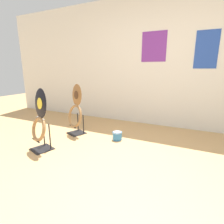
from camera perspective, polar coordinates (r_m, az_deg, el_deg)
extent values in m
plane|color=tan|center=(1.89, -1.69, -24.58)|extent=(14.00, 14.00, 0.00)
cube|color=silver|center=(3.76, 15.55, 15.30)|extent=(8.00, 0.06, 2.60)
cube|color=#284CAD|center=(3.68, 28.48, 17.49)|extent=(0.38, 0.01, 0.65)
cube|color=purple|center=(3.78, 13.53, 20.03)|extent=(0.49, 0.01, 0.57)
cube|color=black|center=(3.37, -11.44, -6.72)|extent=(0.37, 0.37, 0.01)
cylinder|color=black|center=(3.44, -11.09, -3.15)|extent=(0.02, 0.02, 0.35)
cylinder|color=black|center=(3.28, -9.34, -3.92)|extent=(0.02, 0.02, 0.35)
cylinder|color=black|center=(3.29, -12.72, -4.65)|extent=(0.21, 0.10, 0.02)
torus|color=#9E7042|center=(3.26, -12.03, -1.31)|extent=(0.45, 0.30, 0.42)
ellipsoid|color=#936033|center=(3.21, -11.42, 5.46)|extent=(0.32, 0.17, 0.39)
ellipsoid|color=#4C2D19|center=(3.21, -11.64, 5.45)|extent=(0.14, 0.07, 0.15)
sphere|color=silver|center=(3.32, -12.25, 2.23)|extent=(0.02, 0.02, 0.02)
sphere|color=silver|center=(3.16, -10.67, 1.76)|extent=(0.02, 0.02, 0.02)
cube|color=black|center=(2.88, -21.86, -11.13)|extent=(0.35, 0.35, 0.01)
cylinder|color=black|center=(2.92, -21.42, -6.48)|extent=(0.02, 0.02, 0.39)
cylinder|color=black|center=(2.76, -19.63, -7.55)|extent=(0.02, 0.02, 0.39)
cylinder|color=black|center=(2.79, -23.59, -8.51)|extent=(0.22, 0.09, 0.02)
torus|color=#9E7042|center=(2.76, -22.85, -5.14)|extent=(0.39, 0.25, 0.36)
ellipsoid|color=black|center=(2.69, -22.31, 2.60)|extent=(0.36, 0.17, 0.43)
ellipsoid|color=yellow|center=(2.69, -22.60, 2.58)|extent=(0.16, 0.07, 0.16)
sphere|color=silver|center=(2.82, -23.15, -1.53)|extent=(0.02, 0.02, 0.02)
sphere|color=silver|center=(2.64, -21.43, -2.32)|extent=(0.02, 0.02, 0.02)
cylinder|color=teal|center=(3.00, 1.71, -7.77)|extent=(0.16, 0.16, 0.14)
torus|color=silver|center=(2.97, 1.72, -6.63)|extent=(0.16, 0.16, 0.01)
cylinder|color=#B2B2B7|center=(2.97, 1.72, -6.48)|extent=(0.14, 0.14, 0.00)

